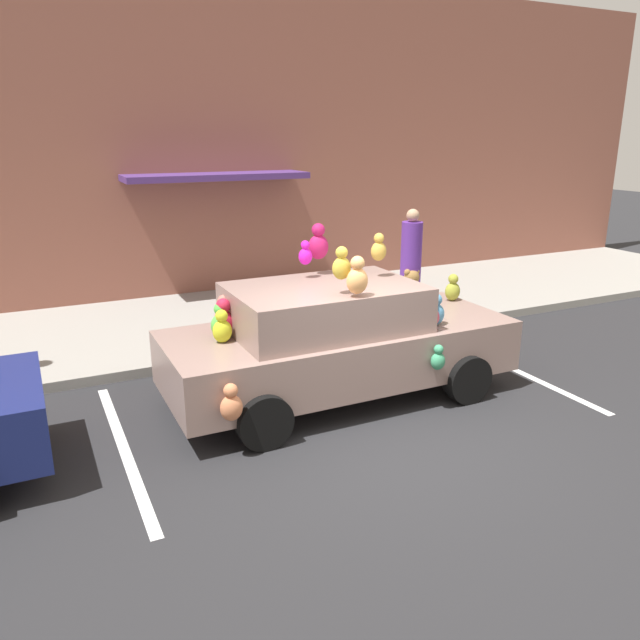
# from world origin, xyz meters

# --- Properties ---
(ground_plane) EXTENTS (60.00, 60.00, 0.00)m
(ground_plane) POSITION_xyz_m (0.00, 0.00, 0.00)
(ground_plane) COLOR #262628
(sidewalk) EXTENTS (24.00, 4.00, 0.15)m
(sidewalk) POSITION_xyz_m (0.00, 5.00, 0.07)
(sidewalk) COLOR gray
(sidewalk) RESTS_ON ground
(storefront_building) EXTENTS (24.00, 1.25, 6.40)m
(storefront_building) POSITION_xyz_m (0.00, 7.14, 3.19)
(storefront_building) COLOR brown
(storefront_building) RESTS_ON ground
(parking_stripe_front) EXTENTS (0.12, 3.60, 0.01)m
(parking_stripe_front) POSITION_xyz_m (2.94, 1.00, 0.00)
(parking_stripe_front) COLOR silver
(parking_stripe_front) RESTS_ON ground
(parking_stripe_rear) EXTENTS (0.12, 3.60, 0.01)m
(parking_stripe_rear) POSITION_xyz_m (-2.68, 1.00, 0.00)
(parking_stripe_rear) COLOR silver
(parking_stripe_rear) RESTS_ON ground
(plush_covered_car) EXTENTS (4.53, 2.07, 2.23)m
(plush_covered_car) POSITION_xyz_m (0.09, 1.21, 0.81)
(plush_covered_car) COLOR gray
(plush_covered_car) RESTS_ON ground
(teddy_bear_on_sidewalk) EXTENTS (0.42, 0.35, 0.79)m
(teddy_bear_on_sidewalk) POSITION_xyz_m (3.07, 3.89, 0.52)
(teddy_bear_on_sidewalk) COLOR #9E723D
(teddy_bear_on_sidewalk) RESTS_ON sidewalk
(pedestrian_near_shopfront) EXTENTS (0.39, 0.39, 1.88)m
(pedestrian_near_shopfront) POSITION_xyz_m (3.13, 4.03, 1.02)
(pedestrian_near_shopfront) COLOR #5E2F9A
(pedestrian_near_shopfront) RESTS_ON sidewalk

